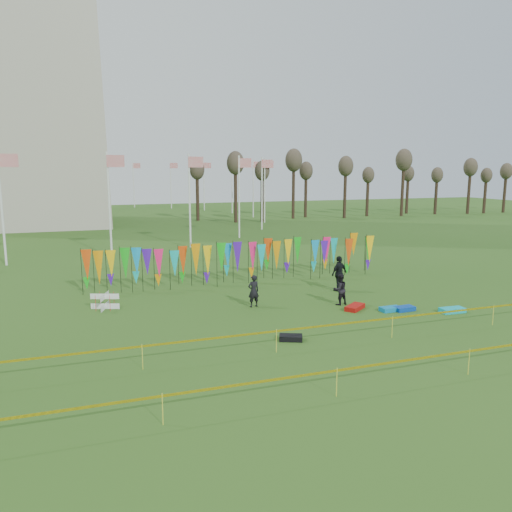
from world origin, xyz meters
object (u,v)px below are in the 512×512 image
object	(u,v)px
box_kite	(105,301)
kite_bag_red	(355,307)
kite_bag_black	(291,338)
person_left	(254,291)
person_mid	(340,289)
kite_bag_turquoise	(391,309)
kite_bag_teal	(452,310)
person_right	(339,273)
kite_bag_blue	(404,309)

from	to	relation	value
box_kite	kite_bag_red	world-z (taller)	box_kite
kite_bag_black	person_left	bearing A→B (deg)	87.98
person_left	person_mid	distance (m)	4.33
kite_bag_turquoise	kite_bag_teal	distance (m)	2.87
person_mid	kite_bag_red	bearing A→B (deg)	98.50
person_left	kite_bag_black	distance (m)	5.16
person_right	kite_bag_red	world-z (taller)	person_right
person_mid	person_right	bearing A→B (deg)	-124.09
kite_bag_red	kite_bag_teal	bearing A→B (deg)	-25.47
kite_bag_turquoise	kite_bag_blue	xyz separation A→B (m)	(0.67, -0.16, 0.00)
kite_bag_blue	kite_bag_red	distance (m)	2.35
person_mid	person_right	distance (m)	2.91
person_left	person_right	world-z (taller)	person_right
person_left	kite_bag_black	world-z (taller)	person_left
kite_bag_turquoise	kite_bag_red	bearing A→B (deg)	151.59
kite_bag_black	kite_bag_turquoise	bearing A→B (deg)	20.11
person_left	kite_bag_red	world-z (taller)	person_left
kite_bag_black	kite_bag_teal	world-z (taller)	kite_bag_teal
kite_bag_turquoise	person_left	bearing A→B (deg)	154.34
kite_bag_blue	kite_bag_teal	size ratio (longest dim) A/B	0.84
kite_bag_turquoise	kite_bag_blue	world-z (taller)	kite_bag_blue
kite_bag_red	kite_bag_turquoise	bearing A→B (deg)	-28.41
person_mid	kite_bag_blue	distance (m)	3.21
kite_bag_turquoise	person_right	bearing A→B (deg)	95.17
kite_bag_turquoise	box_kite	bearing A→B (deg)	159.51
person_left	kite_bag_black	bearing A→B (deg)	80.78
box_kite	kite_bag_turquoise	size ratio (longest dim) A/B	0.77
box_kite	kite_bag_black	distance (m)	9.79
kite_bag_turquoise	kite_bag_black	xyz separation A→B (m)	(-6.14, -2.25, 0.00)
kite_bag_turquoise	kite_bag_red	size ratio (longest dim) A/B	0.84
kite_bag_red	kite_bag_black	world-z (taller)	kite_bag_red
kite_bag_turquoise	kite_bag_red	world-z (taller)	kite_bag_red
person_left	kite_bag_teal	size ratio (longest dim) A/B	1.37
person_mid	kite_bag_blue	bearing A→B (deg)	134.14
kite_bag_blue	person_left	bearing A→B (deg)	155.48
kite_bag_black	kite_bag_red	bearing A→B (deg)	33.16
person_right	kite_bag_teal	bearing A→B (deg)	97.32
person_left	person_mid	world-z (taller)	person_left
person_left	person_right	bearing A→B (deg)	-171.66
box_kite	kite_bag_teal	bearing A→B (deg)	-21.05
kite_bag_black	person_mid	bearing A→B (deg)	42.95
kite_bag_black	kite_bag_teal	size ratio (longest dim) A/B	0.78
person_left	box_kite	bearing A→B (deg)	-22.94
kite_bag_black	kite_bag_teal	distance (m)	8.84
person_right	kite_bag_black	xyz separation A→B (m)	(-5.74, -6.66, -0.88)
kite_bag_red	box_kite	bearing A→B (deg)	160.61
box_kite	person_left	world-z (taller)	person_left
kite_bag_turquoise	kite_bag_blue	size ratio (longest dim) A/B	1.04
person_left	kite_bag_red	bearing A→B (deg)	148.08
person_mid	kite_bag_red	world-z (taller)	person_mid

